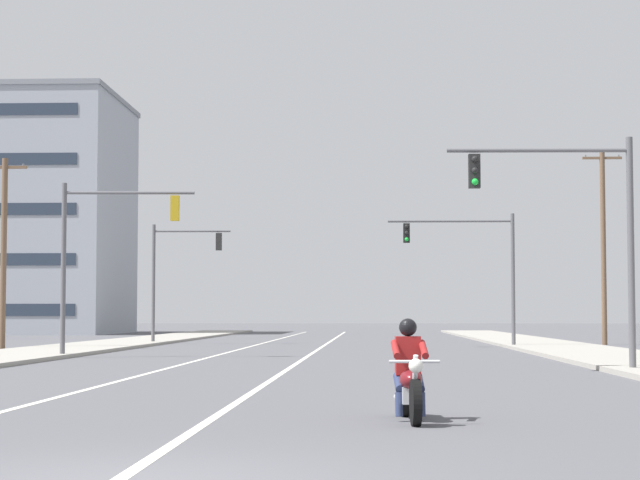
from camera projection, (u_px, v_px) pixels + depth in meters
lane_stripe_center at (322, 347)px, 55.76m from camera, size 0.16×100.00×0.01m
lane_stripe_left at (248, 347)px, 55.90m from camera, size 0.16×100.00×0.01m
sidewalk_kerb_right at (569, 349)px, 50.32m from camera, size 4.40×110.00×0.14m
sidewalk_kerb_left at (74, 348)px, 51.22m from camera, size 4.40×110.00×0.14m
motorcycle_with_rider at (409, 380)px, 17.09m from camera, size 0.70×2.19×1.46m
traffic_signal_near_right at (577, 216)px, 31.44m from camera, size 4.90×0.46×6.20m
traffic_signal_near_left at (101, 242)px, 42.47m from camera, size 4.72×0.52×6.20m
traffic_signal_mid_right at (476, 258)px, 55.31m from camera, size 5.86×0.40×6.20m
traffic_signal_mid_left at (175, 266)px, 62.01m from camera, size 4.08×0.38×6.20m
utility_pole_left_near at (4, 249)px, 52.35m from camera, size 1.94×0.26×8.39m
utility_pole_right_far at (603, 243)px, 60.35m from camera, size 1.98×0.26×9.86m
apartment_building_far_left_block at (2, 215)px, 96.98m from camera, size 19.39×15.87×19.17m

